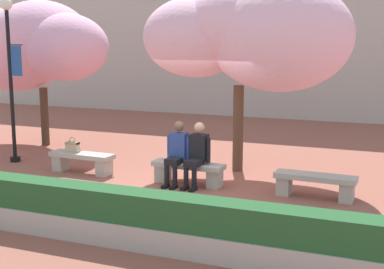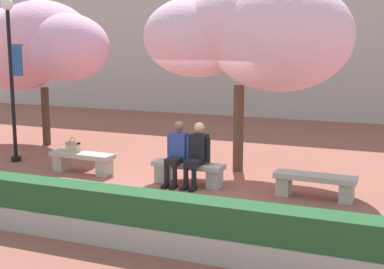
{
  "view_description": "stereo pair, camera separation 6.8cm",
  "coord_description": "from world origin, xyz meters",
  "px_view_note": "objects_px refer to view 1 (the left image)",
  "views": [
    {
      "loc": [
        4.04,
        -9.77,
        2.9
      ],
      "look_at": [
        -0.0,
        0.2,
        1.0
      ],
      "focal_mm": 50.0,
      "sensor_mm": 36.0,
      "label": 1
    },
    {
      "loc": [
        4.11,
        -9.75,
        2.9
      ],
      "look_at": [
        -0.0,
        0.2,
        1.0
      ],
      "focal_mm": 50.0,
      "sensor_mm": 36.0,
      "label": 2
    }
  ],
  "objects_px": {
    "stone_bench_west_end": "(82,160)",
    "stone_bench_near_west": "(188,170)",
    "person_seated_right": "(197,152)",
    "handbag": "(72,146)",
    "stone_bench_center": "(315,183)",
    "cherry_tree_secondary": "(34,45)",
    "lamp_post_with_banner": "(10,65)",
    "person_seated_left": "(177,150)",
    "cherry_tree_main": "(247,34)"
  },
  "relations": [
    {
      "from": "stone_bench_west_end",
      "to": "stone_bench_near_west",
      "type": "xyz_separation_m",
      "value": [
        2.55,
        0.0,
        0.0
      ]
    },
    {
      "from": "person_seated_right",
      "to": "handbag",
      "type": "bearing_deg",
      "value": 178.7
    },
    {
      "from": "stone_bench_near_west",
      "to": "stone_bench_center",
      "type": "bearing_deg",
      "value": 0.0
    },
    {
      "from": "stone_bench_west_end",
      "to": "cherry_tree_secondary",
      "type": "relative_size",
      "value": 0.33
    },
    {
      "from": "stone_bench_west_end",
      "to": "cherry_tree_secondary",
      "type": "distance_m",
      "value": 4.53
    },
    {
      "from": "stone_bench_west_end",
      "to": "cherry_tree_secondary",
      "type": "bearing_deg",
      "value": 142.1
    },
    {
      "from": "cherry_tree_secondary",
      "to": "lamp_post_with_banner",
      "type": "distance_m",
      "value": 2.22
    },
    {
      "from": "person_seated_left",
      "to": "handbag",
      "type": "xyz_separation_m",
      "value": [
        -2.57,
        0.07,
        -0.12
      ]
    },
    {
      "from": "stone_bench_west_end",
      "to": "handbag",
      "type": "height_order",
      "value": "handbag"
    },
    {
      "from": "cherry_tree_main",
      "to": "lamp_post_with_banner",
      "type": "xyz_separation_m",
      "value": [
        -5.46,
        -1.01,
        -0.71
      ]
    },
    {
      "from": "person_seated_left",
      "to": "cherry_tree_secondary",
      "type": "height_order",
      "value": "cherry_tree_secondary"
    },
    {
      "from": "person_seated_left",
      "to": "cherry_tree_main",
      "type": "relative_size",
      "value": 0.28
    },
    {
      "from": "person_seated_right",
      "to": "handbag",
      "type": "height_order",
      "value": "person_seated_right"
    },
    {
      "from": "handbag",
      "to": "stone_bench_center",
      "type": "bearing_deg",
      "value": -0.16
    },
    {
      "from": "stone_bench_near_west",
      "to": "cherry_tree_secondary",
      "type": "distance_m",
      "value": 6.5
    },
    {
      "from": "stone_bench_near_west",
      "to": "cherry_tree_secondary",
      "type": "bearing_deg",
      "value": 157.2
    },
    {
      "from": "stone_bench_near_west",
      "to": "person_seated_left",
      "type": "height_order",
      "value": "person_seated_left"
    },
    {
      "from": "stone_bench_west_end",
      "to": "person_seated_left",
      "type": "height_order",
      "value": "person_seated_left"
    },
    {
      "from": "person_seated_left",
      "to": "person_seated_right",
      "type": "xyz_separation_m",
      "value": [
        0.44,
        0.0,
        0.0
      ]
    },
    {
      "from": "cherry_tree_main",
      "to": "lamp_post_with_banner",
      "type": "bearing_deg",
      "value": -169.54
    },
    {
      "from": "stone_bench_near_west",
      "to": "stone_bench_center",
      "type": "height_order",
      "value": "same"
    },
    {
      "from": "stone_bench_west_end",
      "to": "stone_bench_center",
      "type": "xyz_separation_m",
      "value": [
        5.1,
        0.0,
        0.0
      ]
    },
    {
      "from": "lamp_post_with_banner",
      "to": "stone_bench_center",
      "type": "bearing_deg",
      "value": -2.68
    },
    {
      "from": "stone_bench_center",
      "to": "cherry_tree_secondary",
      "type": "xyz_separation_m",
      "value": [
        -8.1,
        2.33,
        2.47
      ]
    },
    {
      "from": "stone_bench_center",
      "to": "cherry_tree_secondary",
      "type": "relative_size",
      "value": 0.33
    },
    {
      "from": "person_seated_left",
      "to": "cherry_tree_main",
      "type": "xyz_separation_m",
      "value": [
        1.01,
        1.4,
        2.34
      ]
    },
    {
      "from": "stone_bench_west_end",
      "to": "stone_bench_center",
      "type": "relative_size",
      "value": 1.0
    },
    {
      "from": "stone_bench_near_west",
      "to": "person_seated_left",
      "type": "relative_size",
      "value": 1.18
    },
    {
      "from": "handbag",
      "to": "cherry_tree_main",
      "type": "distance_m",
      "value": 4.54
    },
    {
      "from": "person_seated_left",
      "to": "handbag",
      "type": "bearing_deg",
      "value": 178.47
    },
    {
      "from": "person_seated_right",
      "to": "cherry_tree_secondary",
      "type": "xyz_separation_m",
      "value": [
        -5.76,
        2.39,
        2.06
      ]
    },
    {
      "from": "cherry_tree_secondary",
      "to": "lamp_post_with_banner",
      "type": "bearing_deg",
      "value": -66.36
    },
    {
      "from": "stone_bench_near_west",
      "to": "cherry_tree_main",
      "type": "bearing_deg",
      "value": 59.73
    },
    {
      "from": "stone_bench_near_west",
      "to": "cherry_tree_main",
      "type": "xyz_separation_m",
      "value": [
        0.79,
        1.35,
        2.74
      ]
    },
    {
      "from": "stone_bench_near_west",
      "to": "person_seated_right",
      "type": "relative_size",
      "value": 1.18
    },
    {
      "from": "handbag",
      "to": "cherry_tree_secondary",
      "type": "xyz_separation_m",
      "value": [
        -2.75,
        2.32,
        2.18
      ]
    },
    {
      "from": "stone_bench_near_west",
      "to": "cherry_tree_main",
      "type": "relative_size",
      "value": 0.34
    },
    {
      "from": "person_seated_right",
      "to": "stone_bench_west_end",
      "type": "bearing_deg",
      "value": 178.9
    },
    {
      "from": "handbag",
      "to": "cherry_tree_secondary",
      "type": "height_order",
      "value": "cherry_tree_secondary"
    },
    {
      "from": "cherry_tree_secondary",
      "to": "lamp_post_with_banner",
      "type": "relative_size",
      "value": 1.19
    },
    {
      "from": "stone_bench_west_end",
      "to": "cherry_tree_main",
      "type": "relative_size",
      "value": 0.34
    },
    {
      "from": "handbag",
      "to": "lamp_post_with_banner",
      "type": "distance_m",
      "value": 2.59
    },
    {
      "from": "person_seated_left",
      "to": "lamp_post_with_banner",
      "type": "distance_m",
      "value": 4.76
    },
    {
      "from": "stone_bench_center",
      "to": "person_seated_left",
      "type": "xyz_separation_m",
      "value": [
        -2.78,
        -0.05,
        0.41
      ]
    },
    {
      "from": "stone_bench_center",
      "to": "lamp_post_with_banner",
      "type": "xyz_separation_m",
      "value": [
        -7.23,
        0.34,
        2.03
      ]
    },
    {
      "from": "person_seated_left",
      "to": "cherry_tree_main",
      "type": "bearing_deg",
      "value": 54.2
    },
    {
      "from": "stone_bench_center",
      "to": "person_seated_left",
      "type": "height_order",
      "value": "person_seated_left"
    },
    {
      "from": "person_seated_left",
      "to": "cherry_tree_main",
      "type": "height_order",
      "value": "cherry_tree_main"
    },
    {
      "from": "person_seated_left",
      "to": "lamp_post_with_banner",
      "type": "relative_size",
      "value": 0.33
    },
    {
      "from": "stone_bench_center",
      "to": "person_seated_right",
      "type": "relative_size",
      "value": 1.18
    }
  ]
}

